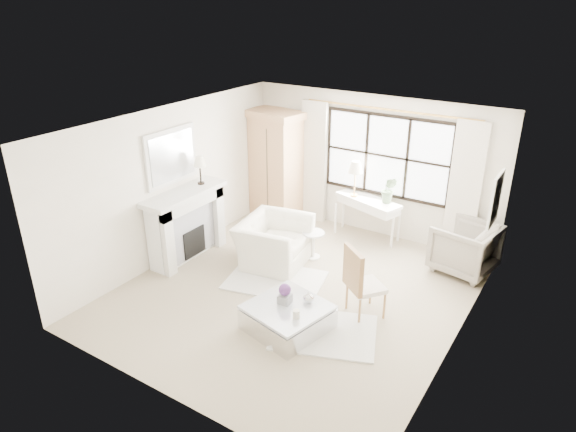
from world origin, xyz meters
name	(u,v)px	position (x,y,z in m)	size (l,w,h in m)	color
floor	(295,292)	(0.00, 0.00, 0.00)	(5.50, 5.50, 0.00)	tan
ceiling	(296,125)	(0.00, 0.00, 2.70)	(5.50, 5.50, 0.00)	white
wall_back	(371,166)	(0.00, 2.75, 1.35)	(5.00, 5.00, 0.00)	white
wall_front	(160,301)	(0.00, -2.75, 1.35)	(5.00, 5.00, 0.00)	beige
wall_left	(172,183)	(-2.50, 0.00, 1.35)	(5.50, 5.50, 0.00)	white
wall_right	(465,258)	(2.50, 0.00, 1.35)	(5.50, 5.50, 0.00)	beige
window_pane	(387,156)	(0.30, 2.73, 1.60)	(2.40, 0.02, 1.50)	white
window_frame	(386,156)	(0.30, 2.72, 1.60)	(2.50, 0.04, 1.50)	black
curtain_rod	(389,110)	(0.30, 2.67, 2.47)	(0.04, 0.04, 3.30)	#A77B3A
curtain_left	(314,162)	(-1.20, 2.65, 1.24)	(0.55, 0.10, 2.47)	beige
curtain_right	(465,191)	(1.80, 2.65, 1.24)	(0.55, 0.10, 2.47)	silver
fireplace	(185,223)	(-2.27, 0.00, 0.65)	(0.58, 1.66, 1.26)	silver
mirror_frame	(171,156)	(-2.47, 0.00, 1.84)	(0.05, 1.15, 0.95)	silver
mirror_glass	(172,157)	(-2.44, 0.00, 1.84)	(0.02, 1.00, 0.80)	silver
art_frame	(496,200)	(2.47, 1.70, 1.55)	(0.04, 0.62, 0.82)	silver
art_canvas	(494,199)	(2.45, 1.70, 1.55)	(0.01, 0.52, 0.72)	#C1B195
mantel_lamp	(200,163)	(-2.23, 0.43, 1.65)	(0.22, 0.22, 0.51)	black
armoire	(276,164)	(-1.95, 2.38, 1.14)	(1.22, 0.87, 2.24)	tan
console_table	(367,218)	(0.11, 2.45, 0.40)	(1.38, 0.82, 0.80)	white
console_lamp	(356,168)	(-0.18, 2.44, 1.36)	(0.28, 0.28, 0.69)	#B07E3D
orchid_plant	(389,190)	(0.51, 2.46, 1.06)	(0.28, 0.23, 0.51)	#57744D
side_table	(313,241)	(-0.33, 1.16, 0.33)	(0.40, 0.40, 0.51)	white
rug_left	(275,280)	(-0.45, 0.12, 0.01)	(1.55, 1.09, 0.03)	silver
rug_right	(324,332)	(0.92, -0.68, 0.01)	(1.43, 1.07, 0.03)	silver
club_armchair	(274,242)	(-0.82, 0.64, 0.40)	(1.23, 1.08, 0.80)	white
wingback_chair	(464,248)	(2.05, 2.13, 0.43)	(0.93, 0.95, 0.87)	gray
french_chair	(364,296)	(1.17, 0.05, 0.31)	(0.68, 0.68, 1.08)	#A37544
coffee_table	(288,318)	(0.43, -0.87, 0.18)	(1.20, 1.20, 0.38)	silver
planter_box	(285,299)	(0.35, -0.82, 0.44)	(0.17, 0.17, 0.13)	gray
planter_flowers	(285,290)	(0.35, -0.82, 0.59)	(0.17, 0.17, 0.17)	#552A6B
pillar_candle	(296,314)	(0.68, -1.05, 0.44)	(0.10, 0.10, 0.12)	beige
coffee_vase	(308,297)	(0.62, -0.62, 0.46)	(0.16, 0.16, 0.16)	silver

